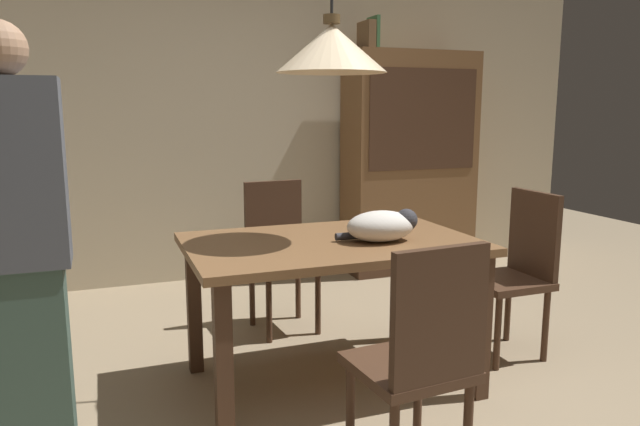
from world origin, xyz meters
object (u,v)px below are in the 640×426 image
at_px(chair_right_side, 517,266).
at_px(person_standing, 17,262).
at_px(pendant_lamp, 332,48).
at_px(book_brown_thick, 366,35).
at_px(cat_sleeping, 383,226).
at_px(hutch_bookcase, 409,167).
at_px(chair_near_front, 421,354).
at_px(book_green_slim, 373,33).
at_px(dining_table, 331,260).
at_px(chair_far_back, 279,248).

relative_size(chair_right_side, person_standing, 0.55).
height_order(chair_right_side, pendant_lamp, pendant_lamp).
bearing_deg(chair_right_side, book_brown_thick, 93.11).
xyz_separation_m(cat_sleeping, book_brown_thick, (0.80, 1.97, 1.13)).
xyz_separation_m(cat_sleeping, hutch_bookcase, (1.22, 1.96, 0.06)).
height_order(chair_near_front, pendant_lamp, pendant_lamp).
bearing_deg(book_green_slim, chair_right_side, -88.77).
xyz_separation_m(dining_table, book_brown_thick, (1.03, 1.85, 1.31)).
bearing_deg(chair_right_side, hutch_bookcase, 80.27).
bearing_deg(dining_table, book_green_slim, 59.57).
bearing_deg(person_standing, hutch_bookcase, 38.40).
xyz_separation_m(chair_near_front, pendant_lamp, (-0.01, 0.88, 1.15)).
bearing_deg(person_standing, chair_right_side, 8.19).
distance_m(book_green_slim, person_standing, 3.47).
bearing_deg(person_standing, chair_near_front, -21.32).
height_order(cat_sleeping, book_green_slim, book_green_slim).
relative_size(chair_far_back, cat_sleeping, 2.38).
xyz_separation_m(dining_table, pendant_lamp, (-0.00, 0.00, 1.01)).
bearing_deg(pendant_lamp, person_standing, -165.18).
distance_m(chair_far_back, person_standing, 1.84).
height_order(chair_far_back, book_green_slim, book_green_slim).
height_order(chair_right_side, book_brown_thick, book_brown_thick).
relative_size(dining_table, book_green_slim, 5.38).
bearing_deg(chair_far_back, cat_sleeping, -76.86).
distance_m(chair_far_back, chair_right_side, 1.43).
bearing_deg(pendant_lamp, cat_sleeping, -26.53).
xyz_separation_m(book_green_slim, person_standing, (-2.43, -2.21, -1.13)).
bearing_deg(book_green_slim, chair_far_back, -138.30).
bearing_deg(cat_sleeping, chair_far_back, 103.14).
height_order(dining_table, chair_far_back, chair_far_back).
relative_size(chair_right_side, book_green_slim, 3.58).
height_order(dining_table, person_standing, person_standing).
bearing_deg(hutch_bookcase, chair_near_front, -117.80).
xyz_separation_m(chair_right_side, book_brown_thick, (-0.10, 1.85, 1.45)).
height_order(dining_table, pendant_lamp, pendant_lamp).
bearing_deg(person_standing, book_green_slim, 42.30).
bearing_deg(cat_sleeping, person_standing, -171.22).
distance_m(dining_table, chair_far_back, 0.89).
bearing_deg(dining_table, person_standing, -165.18).
height_order(dining_table, book_green_slim, book_green_slim).
distance_m(chair_right_side, cat_sleeping, 0.96).
height_order(pendant_lamp, hutch_bookcase, pendant_lamp).
bearing_deg(cat_sleeping, chair_right_side, 7.16).
distance_m(dining_table, cat_sleeping, 0.31).
xyz_separation_m(hutch_bookcase, book_brown_thick, (-0.42, 0.00, 1.07)).
distance_m(chair_near_front, pendant_lamp, 1.45).
height_order(chair_right_side, cat_sleeping, chair_right_side).
xyz_separation_m(chair_right_side, book_green_slim, (-0.04, 1.85, 1.47)).
height_order(hutch_bookcase, book_green_slim, book_green_slim).
height_order(book_brown_thick, person_standing, book_brown_thick).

